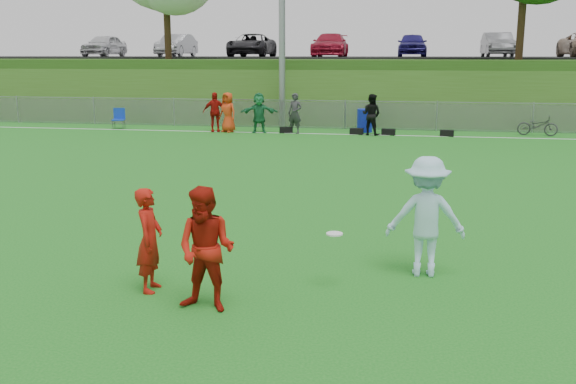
% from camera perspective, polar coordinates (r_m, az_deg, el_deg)
% --- Properties ---
extents(ground, '(120.00, 120.00, 0.00)m').
position_cam_1_polar(ground, '(9.61, -5.25, -8.05)').
color(ground, '#156819').
rests_on(ground, ground).
extents(sideline_far, '(60.00, 0.10, 0.01)m').
position_cam_1_polar(sideline_far, '(27.01, 4.70, 5.14)').
color(sideline_far, white).
rests_on(sideline_far, ground).
extents(fence, '(58.00, 0.06, 1.30)m').
position_cam_1_polar(fence, '(28.92, 5.09, 6.88)').
color(fence, gray).
rests_on(fence, ground).
extents(berm, '(120.00, 18.00, 3.00)m').
position_cam_1_polar(berm, '(39.81, 6.48, 9.54)').
color(berm, '#2E5317').
rests_on(berm, ground).
extents(parking_lot, '(120.00, 12.00, 0.10)m').
position_cam_1_polar(parking_lot, '(41.77, 6.70, 11.78)').
color(parking_lot, black).
rests_on(parking_lot, berm).
extents(car_row, '(32.04, 5.18, 1.44)m').
position_cam_1_polar(car_row, '(40.85, 4.97, 12.89)').
color(car_row, silver).
rests_on(car_row, parking_lot).
extents(spectator_row, '(7.74, 0.91, 1.69)m').
position_cam_1_polar(spectator_row, '(27.32, -1.33, 7.03)').
color(spectator_row, '#A8100B').
rests_on(spectator_row, ground).
extents(gear_bags, '(7.26, 0.36, 0.26)m').
position_cam_1_polar(gear_bags, '(27.01, 7.18, 5.35)').
color(gear_bags, black).
rests_on(gear_bags, ground).
extents(player_red_left, '(0.40, 0.57, 1.49)m').
position_cam_1_polar(player_red_left, '(9.27, -12.21, -4.19)').
color(player_red_left, '#A8150B').
rests_on(player_red_left, ground).
extents(player_red_center, '(0.89, 0.74, 1.66)m').
position_cam_1_polar(player_red_center, '(8.42, -7.27, -5.10)').
color(player_red_center, '#A9170B').
rests_on(player_red_center, ground).
extents(player_blue, '(1.21, 0.72, 1.83)m').
position_cam_1_polar(player_blue, '(9.88, 12.17, -2.15)').
color(player_blue, '#ABDAED').
rests_on(player_blue, ground).
extents(frisbee, '(0.24, 0.24, 0.02)m').
position_cam_1_polar(frisbee, '(9.16, 4.15, -3.73)').
color(frisbee, white).
rests_on(frisbee, ground).
extents(recycling_bin, '(0.74, 0.74, 0.99)m').
position_cam_1_polar(recycling_bin, '(27.88, 6.84, 6.32)').
color(recycling_bin, '#0F1FA6').
rests_on(recycling_bin, ground).
extents(camp_chair, '(0.61, 0.62, 0.92)m').
position_cam_1_polar(camp_chair, '(29.88, -14.81, 5.97)').
color(camp_chair, '#1034B2').
rests_on(camp_chair, ground).
extents(bicycle, '(1.65, 0.83, 0.83)m').
position_cam_1_polar(bicycle, '(28.41, 21.31, 5.53)').
color(bicycle, '#2C2C2F').
rests_on(bicycle, ground).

